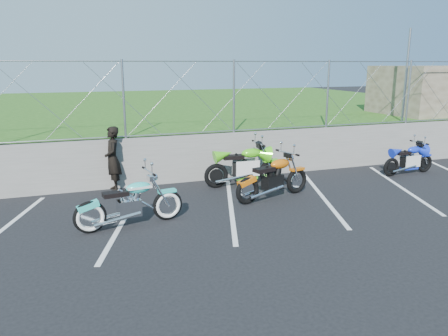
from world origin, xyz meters
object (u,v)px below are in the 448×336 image
object	(u,v)px
cruiser_turquoise	(131,205)
sportbike_green	(245,167)
naked_orange	(274,179)
person_standing	(113,159)
sportbike_blue	(409,161)

from	to	relation	value
cruiser_turquoise	sportbike_green	bearing A→B (deg)	23.35
sportbike_green	cruiser_turquoise	bearing A→B (deg)	-146.67
naked_orange	cruiser_turquoise	bearing A→B (deg)	176.48
sportbike_green	person_standing	bearing A→B (deg)	170.69
cruiser_turquoise	sportbike_blue	distance (m)	8.45
naked_orange	person_standing	size ratio (longest dim) A/B	1.30
person_standing	sportbike_green	bearing A→B (deg)	79.17
sportbike_green	sportbike_blue	size ratio (longest dim) A/B	1.21
cruiser_turquoise	sportbike_green	distance (m)	3.86
naked_orange	person_standing	xyz separation A→B (m)	(-3.59, 1.94, 0.36)
sportbike_blue	naked_orange	bearing A→B (deg)	-173.09
naked_orange	sportbike_blue	size ratio (longest dim) A/B	1.18
cruiser_turquoise	naked_orange	world-z (taller)	cruiser_turquoise
cruiser_turquoise	naked_orange	distance (m)	3.58
cruiser_turquoise	person_standing	world-z (taller)	person_standing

